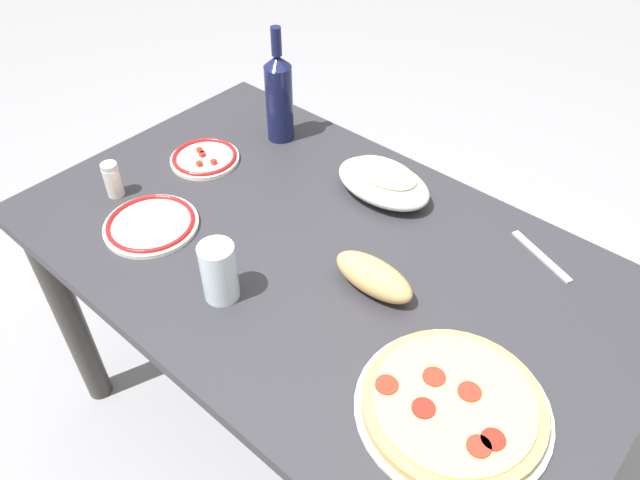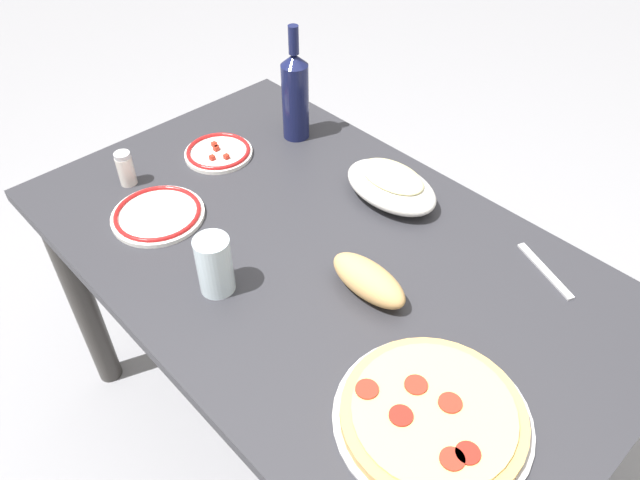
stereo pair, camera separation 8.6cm
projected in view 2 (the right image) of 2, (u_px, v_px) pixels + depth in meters
ground_plane at (320, 431)px, 1.80m from camera, size 8.00×8.00×0.00m
dining_table at (320, 290)px, 1.38m from camera, size 1.34×0.82×0.74m
pepperoni_pizza at (433, 415)px, 0.99m from camera, size 0.33×0.33×0.03m
baked_pasta_dish at (391, 185)px, 1.40m from camera, size 0.24×0.15×0.08m
wine_bottle at (295, 94)px, 1.54m from camera, size 0.07×0.07×0.30m
water_glass at (215, 265)px, 1.17m from camera, size 0.07×0.07×0.13m
side_plate_near at (218, 152)px, 1.55m from camera, size 0.17×0.17×0.02m
side_plate_far at (158, 214)px, 1.37m from camera, size 0.21×0.21×0.02m
bread_loaf at (368, 280)px, 1.18m from camera, size 0.18×0.08×0.07m
spice_shaker at (126, 169)px, 1.44m from camera, size 0.04×0.04×0.09m
fork_right at (545, 270)px, 1.25m from camera, size 0.16×0.08×0.00m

